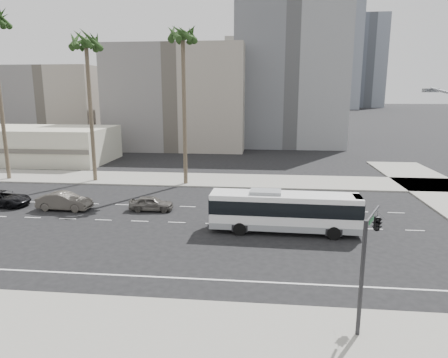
# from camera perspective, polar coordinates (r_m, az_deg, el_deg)

# --- Properties ---
(ground) EXTENTS (700.00, 700.00, 0.00)m
(ground) POSITION_cam_1_polar(r_m,az_deg,el_deg) (31.49, -1.37, -6.38)
(ground) COLOR black
(ground) RESTS_ON ground
(sidewalk_north) EXTENTS (120.00, 7.00, 0.15)m
(sidewalk_north) POSITION_cam_1_polar(r_m,az_deg,el_deg) (46.35, 1.08, -0.21)
(sidewalk_north) COLOR gray
(sidewalk_north) RESTS_ON ground
(sidewalk_south) EXTENTS (120.00, 7.00, 0.15)m
(sidewalk_south) POSITION_cam_1_polar(r_m,az_deg,el_deg) (17.69, -8.33, -22.20)
(sidewalk_south) COLOR gray
(sidewalk_south) RESTS_ON ground
(commercial_low) EXTENTS (22.00, 12.16, 5.00)m
(commercial_low) POSITION_cam_1_polar(r_m,az_deg,el_deg) (65.53, -25.24, 4.44)
(commercial_low) COLOR beige
(commercial_low) RESTS_ON ground
(midrise_beige_west) EXTENTS (24.00, 18.00, 18.00)m
(midrise_beige_west) POSITION_cam_1_polar(r_m,az_deg,el_deg) (76.28, -6.11, 11.36)
(midrise_beige_west) COLOR gray
(midrise_beige_west) RESTS_ON ground
(midrise_gray_center) EXTENTS (20.00, 20.00, 26.00)m
(midrise_gray_center) POSITION_cam_1_polar(r_m,az_deg,el_deg) (81.76, 9.19, 14.13)
(midrise_gray_center) COLOR slate
(midrise_gray_center) RESTS_ON ground
(midrise_beige_far) EXTENTS (18.00, 16.00, 15.00)m
(midrise_beige_far) POSITION_cam_1_polar(r_m,az_deg,el_deg) (89.98, -22.05, 9.72)
(midrise_beige_far) COLOR gray
(midrise_beige_far) RESTS_ON ground
(civic_tower) EXTENTS (42.00, 42.00, 129.00)m
(civic_tower) POSITION_cam_1_polar(r_m,az_deg,el_deg) (281.14, 5.04, 18.04)
(civic_tower) COLOR #B8B2A2
(civic_tower) RESTS_ON ground
(highrise_right) EXTENTS (26.00, 26.00, 70.00)m
(highrise_right) POSITION_cam_1_polar(r_m,az_deg,el_deg) (264.02, 15.67, 17.20)
(highrise_right) COLOR slate
(highrise_right) RESTS_ON ground
(highrise_far) EXTENTS (22.00, 22.00, 60.00)m
(highrise_far) POSITION_cam_1_polar(r_m,az_deg,el_deg) (297.72, 19.56, 15.37)
(highrise_far) COLOR slate
(highrise_far) RESTS_ON ground
(city_bus) EXTENTS (10.85, 2.73, 3.10)m
(city_bus) POSITION_cam_1_polar(r_m,az_deg,el_deg) (29.58, 8.56, -4.45)
(city_bus) COLOR white
(city_bus) RESTS_ON ground
(car_a) EXTENTS (1.72, 3.86, 1.29)m
(car_a) POSITION_cam_1_polar(r_m,az_deg,el_deg) (35.31, -10.28, -3.42)
(car_a) COLOR #5D5953
(car_a) RESTS_ON ground
(car_b) EXTENTS (1.77, 4.70, 1.53)m
(car_b) POSITION_cam_1_polar(r_m,az_deg,el_deg) (37.60, -21.71, -2.95)
(car_b) COLOR #49453E
(car_b) RESTS_ON ground
(car_c) EXTENTS (2.61, 5.06, 1.37)m
(car_c) POSITION_cam_1_polar(r_m,az_deg,el_deg) (41.27, -28.89, -2.44)
(car_c) COLOR black
(car_c) RESTS_ON ground
(traffic_signal) EXTENTS (2.36, 3.27, 5.13)m
(traffic_signal) POSITION_cam_1_polar(r_m,az_deg,el_deg) (19.29, 20.74, -5.98)
(traffic_signal) COLOR #262628
(traffic_signal) RESTS_ON ground
(palm_near) EXTENTS (5.06, 5.06, 17.02)m
(palm_near) POSITION_cam_1_polar(r_m,az_deg,el_deg) (44.04, -5.87, 19.17)
(palm_near) COLOR brown
(palm_near) RESTS_ON ground
(palm_mid) EXTENTS (5.35, 5.35, 16.50)m
(palm_mid) POSITION_cam_1_polar(r_m,az_deg,el_deg) (47.75, -18.97, 17.36)
(palm_mid) COLOR brown
(palm_mid) RESTS_ON ground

